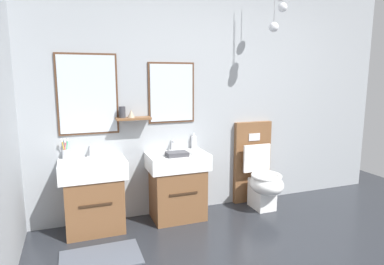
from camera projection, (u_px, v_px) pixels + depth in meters
wall_back at (217, 89)px, 3.87m from camera, size 4.48×0.61×2.79m
bath_mat at (101, 257)px, 2.85m from camera, size 0.68×0.44×0.01m
vanity_sink_left at (94, 194)px, 3.32m from camera, size 0.64×0.45×0.73m
tap_on_left_sink at (91, 150)px, 3.39m from camera, size 0.03×0.13×0.11m
vanity_sink_right at (177, 184)px, 3.62m from camera, size 0.64×0.45×0.73m
tap_on_right_sink at (173, 144)px, 3.69m from camera, size 0.03×0.13×0.11m
toilet at (259, 175)px, 3.95m from camera, size 0.48×0.62×1.00m
toothbrush_cup at (66, 153)px, 3.30m from camera, size 0.07×0.07×0.21m
soap_dispenser at (194, 142)px, 3.78m from camera, size 0.06×0.06×0.18m
folded_hand_towel at (177, 154)px, 3.43m from camera, size 0.22×0.16×0.04m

